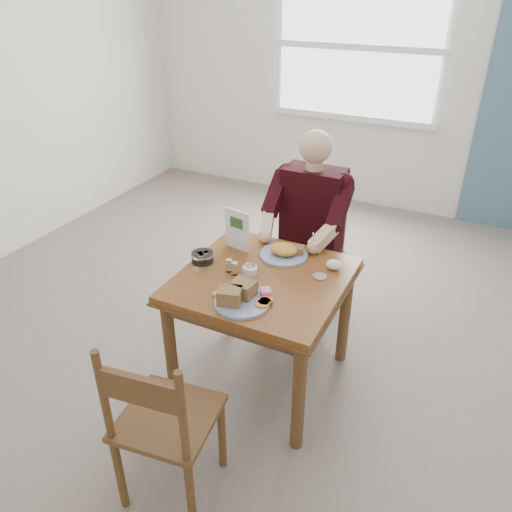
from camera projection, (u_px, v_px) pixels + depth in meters
The scene contains 16 objects.
floor at pixel (262, 377), 3.16m from camera, with size 6.00×6.00×0.00m, color #6E6459.
wall_back at pixel (397, 71), 4.81m from camera, with size 5.50×5.50×0.00m, color silver.
lemon_wedge at pixel (217, 294), 2.60m from camera, with size 0.06×0.04×0.03m, color yellow.
napkin at pixel (334, 265), 2.84m from camera, with size 0.09×0.07×0.06m, color white.
metal_dish at pixel (320, 276), 2.77m from camera, with size 0.08×0.08×0.01m, color silver.
window at pixel (357, 47), 4.84m from camera, with size 1.72×0.04×1.42m.
table at pixel (263, 293), 2.84m from camera, with size 0.92×0.92×0.75m.
chair_far at pixel (311, 255), 3.54m from camera, with size 0.42×0.42×0.95m.
chair_near at pixel (163, 423), 2.22m from camera, with size 0.47×0.47×0.95m.
diner at pixel (309, 218), 3.31m from camera, with size 0.53×0.56×1.39m.
near_plate at pixel (240, 296), 2.55m from camera, with size 0.33×0.33×0.10m.
far_plate at pixel (285, 252), 2.97m from camera, with size 0.36×0.36×0.08m.
caddy at pixel (250, 270), 2.80m from camera, with size 0.10×0.10×0.06m.
shakers at pixel (232, 267), 2.80m from camera, with size 0.09×0.06×0.08m.
creamer at pixel (202, 257), 2.91m from camera, with size 0.16×0.16×0.06m.
menu at pixel (237, 230), 3.00m from camera, with size 0.17×0.05×0.26m.
Camera 1 is at (1.01, -2.14, 2.23)m, focal length 35.00 mm.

